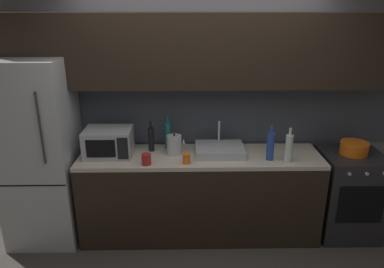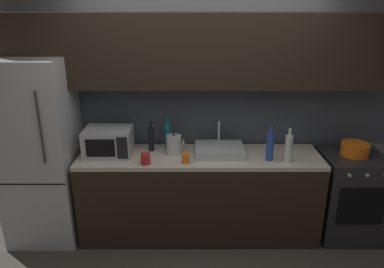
{
  "view_description": "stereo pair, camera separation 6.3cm",
  "coord_description": "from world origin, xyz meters",
  "px_view_note": "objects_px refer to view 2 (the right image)",
  "views": [
    {
      "loc": [
        -0.14,
        -2.44,
        2.33
      ],
      "look_at": [
        -0.08,
        0.9,
        1.12
      ],
      "focal_mm": 34.11,
      "sensor_mm": 36.0,
      "label": 1
    },
    {
      "loc": [
        -0.08,
        -2.44,
        2.33
      ],
      "look_at": [
        -0.08,
        0.9,
        1.12
      ],
      "focal_mm": 34.11,
      "sensor_mm": 36.0,
      "label": 2
    }
  ],
  "objects_px": {
    "refrigerator": "(41,152)",
    "wine_bottle_blue": "(271,147)",
    "kettle": "(174,145)",
    "wine_bottle_dark": "(151,139)",
    "microwave": "(109,142)",
    "cooking_pot": "(355,149)",
    "oven_range": "(348,195)",
    "wine_bottle_teal": "(168,135)",
    "mug_orange": "(186,158)",
    "wine_bottle_clear": "(289,148)",
    "mug_red": "(146,159)"
  },
  "relations": [
    {
      "from": "wine_bottle_teal",
      "to": "wine_bottle_dark",
      "type": "bearing_deg",
      "value": -156.54
    },
    {
      "from": "refrigerator",
      "to": "wine_bottle_dark",
      "type": "bearing_deg",
      "value": 6.25
    },
    {
      "from": "wine_bottle_clear",
      "to": "oven_range",
      "type": "bearing_deg",
      "value": 13.22
    },
    {
      "from": "kettle",
      "to": "wine_bottle_clear",
      "type": "distance_m",
      "value": 1.11
    },
    {
      "from": "wine_bottle_dark",
      "to": "mug_red",
      "type": "xyz_separation_m",
      "value": [
        -0.02,
        -0.34,
        -0.08
      ]
    },
    {
      "from": "oven_range",
      "to": "wine_bottle_teal",
      "type": "distance_m",
      "value": 1.97
    },
    {
      "from": "kettle",
      "to": "wine_bottle_dark",
      "type": "height_order",
      "value": "wine_bottle_dark"
    },
    {
      "from": "cooking_pot",
      "to": "kettle",
      "type": "bearing_deg",
      "value": 179.02
    },
    {
      "from": "oven_range",
      "to": "wine_bottle_blue",
      "type": "xyz_separation_m",
      "value": [
        -0.88,
        -0.13,
        0.59
      ]
    },
    {
      "from": "wine_bottle_clear",
      "to": "mug_orange",
      "type": "distance_m",
      "value": 0.97
    },
    {
      "from": "microwave",
      "to": "cooking_pot",
      "type": "bearing_deg",
      "value": -0.43
    },
    {
      "from": "wine_bottle_teal",
      "to": "mug_orange",
      "type": "relative_size",
      "value": 3.48
    },
    {
      "from": "kettle",
      "to": "wine_bottle_dark",
      "type": "bearing_deg",
      "value": 159.49
    },
    {
      "from": "refrigerator",
      "to": "wine_bottle_blue",
      "type": "bearing_deg",
      "value": -3.22
    },
    {
      "from": "microwave",
      "to": "kettle",
      "type": "xyz_separation_m",
      "value": [
        0.65,
        0.01,
        -0.04
      ]
    },
    {
      "from": "refrigerator",
      "to": "wine_bottle_blue",
      "type": "xyz_separation_m",
      "value": [
        2.25,
        -0.13,
        0.11
      ]
    },
    {
      "from": "kettle",
      "to": "mug_red",
      "type": "height_order",
      "value": "kettle"
    },
    {
      "from": "refrigerator",
      "to": "mug_red",
      "type": "relative_size",
      "value": 17.52
    },
    {
      "from": "wine_bottle_blue",
      "to": "cooking_pot",
      "type": "bearing_deg",
      "value": 8.25
    },
    {
      "from": "mug_orange",
      "to": "wine_bottle_blue",
      "type": "bearing_deg",
      "value": 5.23
    },
    {
      "from": "oven_range",
      "to": "wine_bottle_dark",
      "type": "distance_m",
      "value": 2.12
    },
    {
      "from": "mug_red",
      "to": "kettle",
      "type": "bearing_deg",
      "value": 44.17
    },
    {
      "from": "wine_bottle_dark",
      "to": "wine_bottle_clear",
      "type": "distance_m",
      "value": 1.36
    },
    {
      "from": "wine_bottle_teal",
      "to": "wine_bottle_clear",
      "type": "distance_m",
      "value": 1.21
    },
    {
      "from": "oven_range",
      "to": "kettle",
      "type": "relative_size",
      "value": 4.13
    },
    {
      "from": "oven_range",
      "to": "wine_bottle_teal",
      "type": "bearing_deg",
      "value": 174.12
    },
    {
      "from": "microwave",
      "to": "wine_bottle_dark",
      "type": "distance_m",
      "value": 0.42
    },
    {
      "from": "refrigerator",
      "to": "oven_range",
      "type": "relative_size",
      "value": 2.07
    },
    {
      "from": "kettle",
      "to": "mug_red",
      "type": "xyz_separation_m",
      "value": [
        -0.25,
        -0.25,
        -0.04
      ]
    },
    {
      "from": "wine_bottle_dark",
      "to": "cooking_pot",
      "type": "height_order",
      "value": "wine_bottle_dark"
    },
    {
      "from": "oven_range",
      "to": "cooking_pot",
      "type": "relative_size",
      "value": 3.29
    },
    {
      "from": "refrigerator",
      "to": "wine_bottle_dark",
      "type": "xyz_separation_m",
      "value": [
        1.09,
        0.12,
        0.1
      ]
    },
    {
      "from": "wine_bottle_dark",
      "to": "microwave",
      "type": "bearing_deg",
      "value": -166.14
    },
    {
      "from": "refrigerator",
      "to": "kettle",
      "type": "bearing_deg",
      "value": 1.33
    },
    {
      "from": "microwave",
      "to": "mug_orange",
      "type": "distance_m",
      "value": 0.8
    },
    {
      "from": "microwave",
      "to": "kettle",
      "type": "distance_m",
      "value": 0.65
    },
    {
      "from": "microwave",
      "to": "cooking_pot",
      "type": "relative_size",
      "value": 1.68
    },
    {
      "from": "oven_range",
      "to": "cooking_pot",
      "type": "xyz_separation_m",
      "value": [
        -0.0,
        0.0,
        0.51
      ]
    },
    {
      "from": "mug_orange",
      "to": "wine_bottle_dark",
      "type": "bearing_deg",
      "value": 138.05
    },
    {
      "from": "kettle",
      "to": "wine_bottle_teal",
      "type": "height_order",
      "value": "wine_bottle_teal"
    },
    {
      "from": "wine_bottle_teal",
      "to": "mug_red",
      "type": "bearing_deg",
      "value": -114.28
    },
    {
      "from": "mug_orange",
      "to": "cooking_pot",
      "type": "height_order",
      "value": "cooking_pot"
    },
    {
      "from": "wine_bottle_blue",
      "to": "oven_range",
      "type": "bearing_deg",
      "value": 8.13
    },
    {
      "from": "refrigerator",
      "to": "mug_red",
      "type": "xyz_separation_m",
      "value": [
        1.07,
        -0.22,
        0.02
      ]
    },
    {
      "from": "refrigerator",
      "to": "wine_bottle_blue",
      "type": "distance_m",
      "value": 2.26
    },
    {
      "from": "cooking_pot",
      "to": "mug_orange",
      "type": "bearing_deg",
      "value": -173.19
    },
    {
      "from": "refrigerator",
      "to": "cooking_pot",
      "type": "bearing_deg",
      "value": 0.0
    },
    {
      "from": "refrigerator",
      "to": "wine_bottle_clear",
      "type": "relative_size",
      "value": 5.57
    },
    {
      "from": "microwave",
      "to": "cooking_pot",
      "type": "height_order",
      "value": "microwave"
    },
    {
      "from": "wine_bottle_teal",
      "to": "wine_bottle_clear",
      "type": "xyz_separation_m",
      "value": [
        1.16,
        -0.36,
        -0.01
      ]
    }
  ]
}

